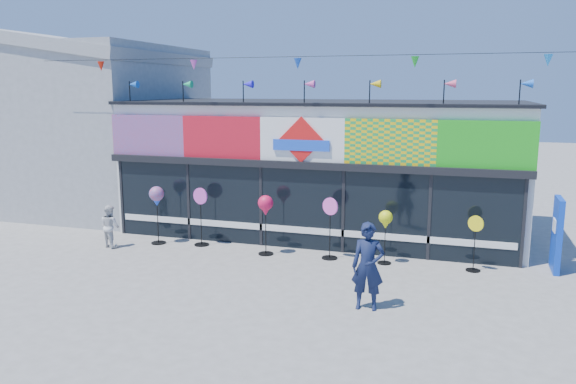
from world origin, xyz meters
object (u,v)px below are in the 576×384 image
at_px(spinner_1, 201,215).
at_px(spinner_2, 266,207).
at_px(spinner_4, 386,221).
at_px(child, 110,226).
at_px(blue_sign, 557,234).
at_px(spinner_0, 157,198).
at_px(spinner_3, 330,227).
at_px(spinner_5, 475,242).
at_px(adult_man, 368,266).

bearing_deg(spinner_1, spinner_2, -8.29).
bearing_deg(spinner_2, spinner_4, 2.54).
bearing_deg(child, blue_sign, -154.02).
relative_size(spinner_0, spinner_1, 1.01).
distance_m(spinner_3, spinner_5, 3.66).
height_order(spinner_4, child, spinner_4).
xyz_separation_m(blue_sign, child, (-11.84, -1.46, -0.32)).
distance_m(spinner_1, spinner_5, 7.51).
height_order(spinner_0, adult_man, adult_man).
bearing_deg(spinner_5, spinner_0, -179.31).
relative_size(spinner_0, spinner_3, 1.02).
bearing_deg(child, spinner_5, -156.24).
relative_size(spinner_5, child, 1.16).
bearing_deg(spinner_3, spinner_2, -175.35).
height_order(spinner_1, adult_man, adult_man).
height_order(adult_man, child, adult_man).
xyz_separation_m(spinner_2, adult_man, (3.29, -3.02, -0.41)).
bearing_deg(child, spinner_1, -139.68).
height_order(spinner_2, spinner_4, spinner_2).
distance_m(spinner_3, child, 6.31).
xyz_separation_m(spinner_0, spinner_4, (6.60, 0.05, -0.23)).
relative_size(spinner_2, adult_man, 0.90).
distance_m(spinner_3, spinner_4, 1.48).
bearing_deg(adult_man, spinner_3, 110.86).
relative_size(spinner_1, spinner_4, 1.20).
bearing_deg(spinner_0, spinner_5, 0.69).
bearing_deg(spinner_5, adult_man, -123.53).
relative_size(blue_sign, adult_man, 1.02).
xyz_separation_m(spinner_1, child, (-2.41, -0.94, -0.28)).
bearing_deg(spinner_5, spinner_2, -177.89).
distance_m(spinner_4, child, 7.77).
xyz_separation_m(spinner_1, spinner_5, (7.51, -0.11, -0.15)).
xyz_separation_m(spinner_3, spinner_4, (1.46, -0.00, 0.25)).
bearing_deg(spinner_4, spinner_1, 178.25).
distance_m(adult_man, child, 8.14).
bearing_deg(adult_man, spinner_2, 132.50).
distance_m(spinner_2, spinner_3, 1.82).
height_order(spinner_1, child, spinner_1).
height_order(blue_sign, child, blue_sign).
height_order(spinner_0, spinner_1, spinner_0).
relative_size(spinner_1, child, 1.38).
bearing_deg(spinner_2, spinner_5, 2.11).
distance_m(spinner_1, child, 2.60).
height_order(spinner_1, spinner_3, spinner_1).
relative_size(blue_sign, spinner_4, 1.31).
relative_size(spinner_2, spinner_4, 1.17).
relative_size(spinner_2, child, 1.35).
xyz_separation_m(spinner_1, spinner_3, (3.85, -0.16, -0.02)).
distance_m(spinner_4, adult_man, 3.17).
xyz_separation_m(spinner_0, spinner_5, (8.80, 0.11, -0.61)).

